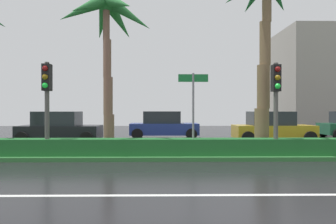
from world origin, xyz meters
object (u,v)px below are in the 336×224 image
at_px(palm_tree_centre_left, 107,21).
at_px(palm_tree_centre, 266,7).
at_px(traffic_signal_median_left, 47,91).
at_px(car_in_traffic_leading, 60,128).
at_px(street_name_sign, 193,102).
at_px(car_in_traffic_second, 164,125).
at_px(car_in_traffic_third, 272,128).
at_px(traffic_signal_median_right, 276,92).

xyz_separation_m(palm_tree_centre_left, palm_tree_centre, (6.28, -0.07, 0.55)).
xyz_separation_m(traffic_signal_median_left, car_in_traffic_leading, (-1.50, 5.54, -1.64)).
relative_size(street_name_sign, car_in_traffic_second, 0.70).
bearing_deg(palm_tree_centre, car_in_traffic_third, 67.36).
distance_m(palm_tree_centre, traffic_signal_median_left, 8.95).
height_order(street_name_sign, car_in_traffic_third, street_name_sign).
distance_m(palm_tree_centre_left, traffic_signal_median_right, 6.99).
xyz_separation_m(palm_tree_centre_left, traffic_signal_median_left, (-1.95, -1.03, -2.84)).
bearing_deg(car_in_traffic_second, traffic_signal_median_right, -63.90).
bearing_deg(traffic_signal_median_left, car_in_traffic_second, 63.13).
xyz_separation_m(palm_tree_centre, car_in_traffic_leading, (-9.73, 4.57, -5.03)).
bearing_deg(traffic_signal_median_right, car_in_traffic_leading, 150.14).
distance_m(palm_tree_centre, car_in_traffic_second, 9.73).
bearing_deg(palm_tree_centre_left, street_name_sign, -13.62).
relative_size(palm_tree_centre, street_name_sign, 2.46).
bearing_deg(street_name_sign, palm_tree_centre_left, 166.38).
height_order(palm_tree_centre_left, car_in_traffic_leading, palm_tree_centre_left).
height_order(palm_tree_centre_left, traffic_signal_median_left, palm_tree_centre_left).
relative_size(traffic_signal_median_left, car_in_traffic_leading, 0.78).
distance_m(palm_tree_centre_left, car_in_traffic_third, 10.53).
relative_size(palm_tree_centre_left, street_name_sign, 2.14).
bearing_deg(palm_tree_centre, traffic_signal_median_right, -89.73).
bearing_deg(traffic_signal_median_left, car_in_traffic_leading, 105.13).
height_order(palm_tree_centre, traffic_signal_median_left, palm_tree_centre).
distance_m(car_in_traffic_leading, car_in_traffic_third, 11.73).
relative_size(palm_tree_centre_left, car_in_traffic_second, 1.50).
bearing_deg(traffic_signal_median_left, traffic_signal_median_right, -0.35).
bearing_deg(palm_tree_centre_left, car_in_traffic_leading, 127.41).
height_order(traffic_signal_median_right, car_in_traffic_leading, traffic_signal_median_right).
bearing_deg(palm_tree_centre, traffic_signal_median_left, -173.32).
bearing_deg(traffic_signal_median_left, palm_tree_centre_left, 27.85).
distance_m(palm_tree_centre, street_name_sign, 4.85).
relative_size(traffic_signal_median_right, car_in_traffic_leading, 0.78).
height_order(car_in_traffic_leading, car_in_traffic_second, same).
xyz_separation_m(car_in_traffic_second, car_in_traffic_third, (6.05, -2.49, 0.00)).
xyz_separation_m(palm_tree_centre_left, car_in_traffic_leading, (-3.45, 4.51, -4.48)).
height_order(palm_tree_centre_left, palm_tree_centre, palm_tree_centre).
distance_m(street_name_sign, car_in_traffic_leading, 8.70).
distance_m(traffic_signal_median_left, car_in_traffic_second, 9.38).
distance_m(car_in_traffic_second, car_in_traffic_third, 6.55).
bearing_deg(car_in_traffic_third, car_in_traffic_leading, -178.96).
bearing_deg(street_name_sign, traffic_signal_median_left, -177.55).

